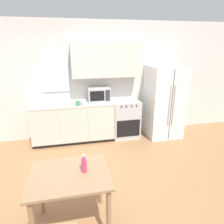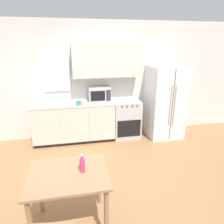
# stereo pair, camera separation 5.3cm
# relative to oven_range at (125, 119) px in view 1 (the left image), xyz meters

# --- Properties ---
(ground_plane) EXTENTS (12.00, 12.00, 0.00)m
(ground_plane) POSITION_rel_oven_range_xyz_m (-1.00, -1.63, -0.46)
(ground_plane) COLOR #9E7047
(wall_back) EXTENTS (12.00, 0.38, 2.70)m
(wall_back) POSITION_rel_oven_range_xyz_m (-0.92, 0.29, 0.97)
(wall_back) COLOR silver
(wall_back) RESTS_ON ground_plane
(kitchen_counter) EXTENTS (1.86, 0.60, 0.92)m
(kitchen_counter) POSITION_rel_oven_range_xyz_m (-1.24, -0.00, 0.01)
(kitchen_counter) COLOR #333333
(kitchen_counter) RESTS_ON ground_plane
(oven_range) EXTENTS (0.63, 0.60, 0.92)m
(oven_range) POSITION_rel_oven_range_xyz_m (0.00, 0.00, 0.00)
(oven_range) COLOR #B7BABC
(oven_range) RESTS_ON ground_plane
(refrigerator) EXTENTS (0.81, 0.82, 1.71)m
(refrigerator) POSITION_rel_oven_range_xyz_m (0.94, -0.09, 0.40)
(refrigerator) COLOR white
(refrigerator) RESTS_ON ground_plane
(kitchen_sink) EXTENTS (0.70, 0.38, 0.20)m
(kitchen_sink) POSITION_rel_oven_range_xyz_m (-1.57, 0.01, 0.48)
(kitchen_sink) COLOR #B7BABC
(kitchen_sink) RESTS_ON kitchen_counter
(microwave) EXTENTS (0.50, 0.34, 0.31)m
(microwave) POSITION_rel_oven_range_xyz_m (-0.62, 0.09, 0.62)
(microwave) COLOR #B7BABC
(microwave) RESTS_ON kitchen_counter
(coffee_mug) EXTENTS (0.13, 0.09, 0.10)m
(coffee_mug) POSITION_rel_oven_range_xyz_m (-1.12, -0.19, 0.52)
(coffee_mug) COLOR #3F8C66
(coffee_mug) RESTS_ON kitchen_counter
(dining_table) EXTENTS (0.91, 0.73, 0.77)m
(dining_table) POSITION_rel_oven_range_xyz_m (-1.34, -2.39, 0.17)
(dining_table) COLOR #997551
(dining_table) RESTS_ON ground_plane
(drink_bottle) EXTENTS (0.06, 0.06, 0.23)m
(drink_bottle) POSITION_rel_oven_range_xyz_m (-1.17, -2.38, 0.40)
(drink_bottle) COLOR #DB386B
(drink_bottle) RESTS_ON dining_table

